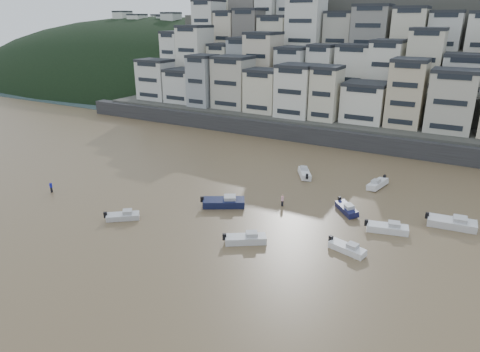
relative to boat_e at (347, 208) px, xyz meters
The scene contains 16 objects.
ground 39.23m from the boat_e, 119.79° to the right, with size 400.00×400.00×0.00m, color brown.
sea_strip 170.53m from the boat_e, 139.41° to the left, with size 340.00×340.00×0.00m, color #435660.
harbor_wall 32.40m from the boat_e, 107.04° to the left, with size 140.00×3.00×3.50m, color #38383A.
hillside 72.02m from the boat_e, 93.84° to the left, with size 141.04×66.00×50.00m.
headland 152.64m from the boat_e, 138.59° to the left, with size 216.00×135.00×53.33m.
boat_e is the anchor object (origin of this frame).
boat_g 13.15m from the boat_e, ahead, with size 6.31×2.07×1.72m, color silver, non-canonical shape.
boat_i 11.69m from the boat_e, 82.16° to the left, with size 5.37×1.76×1.47m, color white, non-canonical shape.
boat_j 30.34m from the boat_e, 146.35° to the right, with size 4.66×1.52×1.27m, color silver, non-canonical shape.
boat_d 6.87m from the boat_e, 27.55° to the right, with size 5.47×1.79×1.49m, color white, non-canonical shape.
boat_b 10.95m from the boat_e, 73.41° to the right, with size 4.74×1.55×1.29m, color white, non-canonical shape.
boat_a 16.41m from the boat_e, 119.27° to the right, with size 5.35×1.75×1.46m, color silver, non-canonical shape.
boat_h 14.72m from the boat_e, 134.29° to the left, with size 5.49×1.80×1.50m, color white, non-canonical shape.
boat_c 17.09m from the boat_e, 156.73° to the right, with size 6.45×2.11×1.76m, color #141B3F, non-canonical shape.
person_blue 44.27m from the boat_e, 160.00° to the right, with size 0.44×0.44×1.74m, color #181FBA, non-canonical shape.
person_pink 8.91m from the boat_e, 164.25° to the right, with size 0.44×0.44×1.74m, color #F7AEBD, non-canonical shape.
Camera 1 is at (32.97, -19.83, 25.24)m, focal length 32.00 mm.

